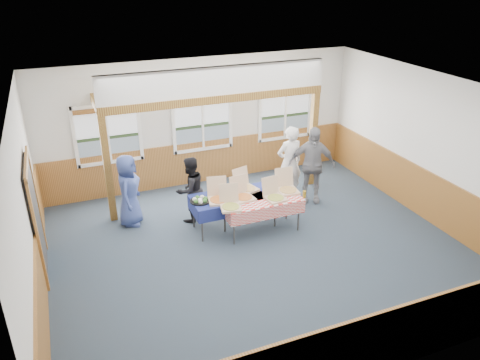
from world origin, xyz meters
The scene contains 31 objects.
floor centered at (0.00, 0.00, 0.00)m, with size 8.00×8.00×0.00m, color #273540.
ceiling centered at (0.00, 0.00, 3.20)m, with size 8.00×8.00×0.00m, color white.
wall_back centered at (0.00, 3.50, 1.60)m, with size 8.00×8.00×0.00m, color silver.
wall_front centered at (0.00, -3.50, 1.60)m, with size 8.00×8.00×0.00m, color silver.
wall_left centered at (-4.00, 0.00, 1.60)m, with size 8.00×8.00×0.00m, color silver.
wall_right centered at (4.00, 0.00, 1.60)m, with size 8.00×8.00×0.00m, color silver.
wainscot_back centered at (0.00, 3.48, 0.55)m, with size 7.98×0.05×1.10m, color brown.
wainscot_front centered at (0.00, -3.48, 0.55)m, with size 7.98×0.05×1.10m, color brown.
wainscot_left centered at (-3.98, 0.00, 0.55)m, with size 0.05×6.98×1.10m, color brown.
wainscot_right centered at (3.98, 0.00, 0.55)m, with size 0.05×6.98×1.10m, color brown.
cased_opening centered at (-3.96, 0.90, 1.05)m, with size 0.06×1.30×2.10m, color #313131.
window_left centered at (-2.30, 3.46, 1.68)m, with size 1.56×0.10×1.46m.
window_mid centered at (0.00, 3.46, 1.68)m, with size 1.56×0.10×1.46m.
window_right centered at (2.30, 3.46, 1.68)m, with size 1.56×0.10×1.46m.
post_left centered at (-2.50, 2.30, 1.20)m, with size 0.15×0.15×2.40m, color #5E3415.
post_right centered at (2.50, 2.30, 1.20)m, with size 0.15×0.15×2.40m, color #5E3415.
cross_beam centered at (0.00, 2.30, 2.49)m, with size 5.15×0.18×0.18m, color #5E3415.
table_left centered at (-0.12, 0.98, 0.70)m, with size 1.91×1.06×0.76m.
table_right centered at (0.35, 0.60, 0.69)m, with size 1.74×0.98×0.76m.
pizza_box_a centered at (-0.51, 0.87, 0.82)m, with size 0.50×0.57×0.45m.
pizza_box_b centered at (0.22, 1.14, 0.82)m, with size 0.52×0.58×0.43m.
pizza_box_c centered at (-0.39, 0.50, 0.82)m, with size 0.48×0.55×0.43m.
pizza_box_d centered at (0.00, 0.79, 0.82)m, with size 0.44×0.52×0.43m.
pizza_box_e centered at (0.60, 0.52, 0.82)m, with size 0.43×0.50×0.42m.
pizza_box_f centered at (1.00, 0.74, 0.83)m, with size 0.46×0.54×0.45m.
veggie_tray centered at (-0.87, 0.98, 0.79)m, with size 0.42×0.42×0.09m.
drink_glass centered at (1.20, 0.35, 0.83)m, with size 0.07×0.07×0.15m, color olive.
woman_white centered at (1.61, 1.83, 0.90)m, with size 0.66×0.43×1.80m, color white.
woman_black centered at (-0.89, 1.63, 0.74)m, with size 0.72×0.56×1.48m, color black.
man_blue centered at (-2.15, 1.97, 0.80)m, with size 0.78×0.51×1.60m, color #394A8E.
person_grey centered at (2.01, 1.47, 0.92)m, with size 1.08×0.45×1.85m, color gray.
Camera 1 is at (-3.29, -7.21, 5.21)m, focal length 35.00 mm.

